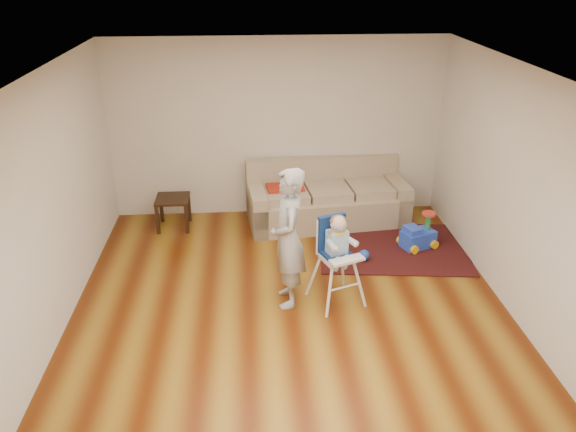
{
  "coord_description": "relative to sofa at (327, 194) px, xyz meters",
  "views": [
    {
      "loc": [
        -0.42,
        -5.42,
        3.73
      ],
      "look_at": [
        0.0,
        0.4,
        1.0
      ],
      "focal_mm": 35.0,
      "sensor_mm": 36.0,
      "label": 1
    }
  ],
  "objects": [
    {
      "name": "ground",
      "position": [
        -0.73,
        -2.3,
        -0.46
      ],
      "size": [
        5.5,
        5.5,
        0.0
      ],
      "primitive_type": "plane",
      "color": "#511F07",
      "rests_on": "ground"
    },
    {
      "name": "room_envelope",
      "position": [
        -0.73,
        -1.77,
        1.42
      ],
      "size": [
        5.04,
        5.52,
        2.72
      ],
      "color": "beige",
      "rests_on": "ground"
    },
    {
      "name": "area_rug",
      "position": [
        0.81,
        -0.93,
        -0.45
      ],
      "size": [
        2.17,
        1.72,
        0.02
      ],
      "primitive_type": "cube",
      "rotation": [
        0.0,
        0.0,
        -0.11
      ],
      "color": "black",
      "rests_on": "ground"
    },
    {
      "name": "high_chair",
      "position": [
        -0.18,
        -2.16,
        0.08
      ],
      "size": [
        0.66,
        0.66,
        1.11
      ],
      "rotation": [
        0.0,
        0.0,
        0.36
      ],
      "color": "silver",
      "rests_on": "ground"
    },
    {
      "name": "adult",
      "position": [
        -0.74,
        -2.14,
        0.37
      ],
      "size": [
        0.42,
        0.62,
        1.66
      ],
      "primitive_type": "imported",
      "rotation": [
        0.0,
        0.0,
        -1.54
      ],
      "color": "#999A9C",
      "rests_on": "ground"
    },
    {
      "name": "side_table",
      "position": [
        -2.31,
        -0.03,
        -0.22
      ],
      "size": [
        0.48,
        0.48,
        0.48
      ],
      "primitive_type": null,
      "color": "black",
      "rests_on": "ground"
    },
    {
      "name": "ride_on_toy",
      "position": [
        1.15,
        -0.93,
        -0.2
      ],
      "size": [
        0.54,
        0.47,
        0.49
      ],
      "primitive_type": null,
      "rotation": [
        0.0,
        0.0,
        0.38
      ],
      "color": "blue",
      "rests_on": "area_rug"
    },
    {
      "name": "toy_ball",
      "position": [
        0.33,
        -1.26,
        -0.37
      ],
      "size": [
        0.14,
        0.14,
        0.14
      ],
      "primitive_type": "sphere",
      "color": "blue",
      "rests_on": "area_rug"
    },
    {
      "name": "sofa",
      "position": [
        0.0,
        0.0,
        0.0
      ],
      "size": [
        2.45,
        1.21,
        0.91
      ],
      "rotation": [
        0.0,
        0.0,
        0.1
      ],
      "color": "tan",
      "rests_on": "ground"
    }
  ]
}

